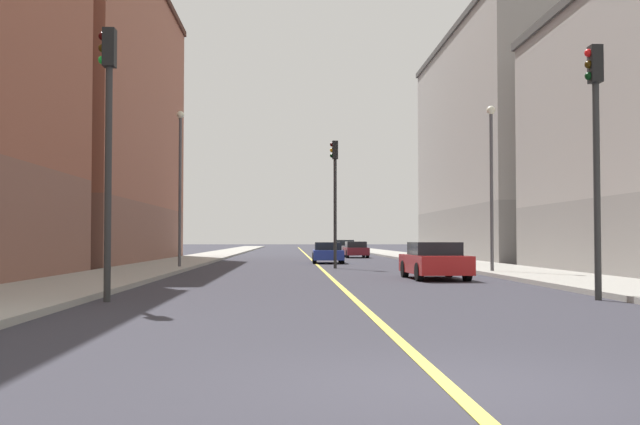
# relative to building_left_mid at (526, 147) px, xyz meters

# --- Properties ---
(ground_plane) EXTENTS (400.00, 400.00, 0.00)m
(ground_plane) POSITION_rel_building_left_mid_xyz_m (-15.58, -45.98, -8.15)
(ground_plane) COLOR #31303A
(ground_plane) RESTS_ON ground
(sidewalk_left) EXTENTS (3.74, 168.00, 0.15)m
(sidewalk_left) POSITION_rel_building_left_mid_xyz_m (-7.53, 3.02, -8.07)
(sidewalk_left) COLOR #9E9B93
(sidewalk_left) RESTS_ON ground
(sidewalk_right) EXTENTS (3.74, 168.00, 0.15)m
(sidewalk_right) POSITION_rel_building_left_mid_xyz_m (-23.63, 3.02, -8.07)
(sidewalk_right) COLOR #9E9B93
(sidewalk_right) RESTS_ON ground
(lane_center_stripe) EXTENTS (0.16, 154.00, 0.01)m
(lane_center_stripe) POSITION_rel_building_left_mid_xyz_m (-15.58, 3.02, -8.14)
(lane_center_stripe) COLOR #E5D14C
(lane_center_stripe) RESTS_ON ground
(building_left_mid) EXTENTS (11.63, 25.81, 16.28)m
(building_left_mid) POSITION_rel_building_left_mid_xyz_m (0.00, 0.00, 0.00)
(building_left_mid) COLOR gray
(building_left_mid) RESTS_ON ground
(building_right_midblock) EXTENTS (11.63, 25.57, 17.92)m
(building_right_midblock) POSITION_rel_building_left_mid_xyz_m (-31.16, -6.72, 0.82)
(building_right_midblock) COLOR brown
(building_right_midblock) RESTS_ON ground
(traffic_light_left_near) EXTENTS (0.40, 0.32, 6.10)m
(traffic_light_left_near) POSITION_rel_building_left_mid_xyz_m (-9.82, -35.80, -4.21)
(traffic_light_left_near) COLOR #2D2D2D
(traffic_light_left_near) RESTS_ON ground
(traffic_light_right_near) EXTENTS (0.40, 0.32, 6.37)m
(traffic_light_right_near) POSITION_rel_building_left_mid_xyz_m (-21.37, -35.80, -4.05)
(traffic_light_right_near) COLOR #2D2D2D
(traffic_light_right_near) RESTS_ON ground
(traffic_light_median_far) EXTENTS (0.40, 0.32, 6.34)m
(traffic_light_median_far) POSITION_rel_building_left_mid_xyz_m (-14.89, -16.31, -4.07)
(traffic_light_median_far) COLOR #2D2D2D
(traffic_light_median_far) RESTS_ON ground
(street_lamp_left_near) EXTENTS (0.36, 0.36, 6.81)m
(street_lamp_left_near) POSITION_rel_building_left_mid_xyz_m (-8.81, -22.86, -3.85)
(street_lamp_left_near) COLOR #4C4C51
(street_lamp_left_near) RESTS_ON ground
(street_lamp_right_near) EXTENTS (0.36, 0.36, 7.42)m
(street_lamp_right_near) POSITION_rel_building_left_mid_xyz_m (-22.36, -17.51, -3.52)
(street_lamp_right_near) COLOR #4C4C51
(street_lamp_right_near) RESTS_ON ground
(car_silver) EXTENTS (2.04, 4.57, 1.37)m
(car_silver) POSITION_rel_building_left_mid_xyz_m (-12.09, 14.98, -7.48)
(car_silver) COLOR silver
(car_silver) RESTS_ON ground
(car_blue) EXTENTS (1.90, 4.08, 1.26)m
(car_blue) POSITION_rel_building_left_mid_xyz_m (-14.82, -8.33, -7.53)
(car_blue) COLOR #23389E
(car_blue) RESTS_ON ground
(car_red) EXTENTS (2.02, 4.27, 1.34)m
(car_red) POSITION_rel_building_left_mid_xyz_m (-11.89, -26.39, -7.49)
(car_red) COLOR red
(car_red) RESTS_ON ground
(car_maroon) EXTENTS (1.81, 4.27, 1.26)m
(car_maroon) POSITION_rel_building_left_mid_xyz_m (-11.95, 4.95, -7.52)
(car_maroon) COLOR maroon
(car_maroon) RESTS_ON ground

